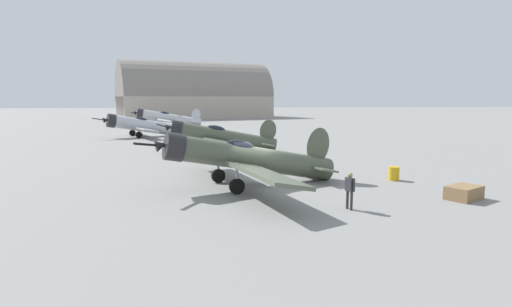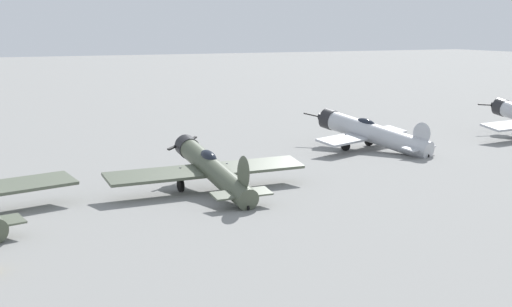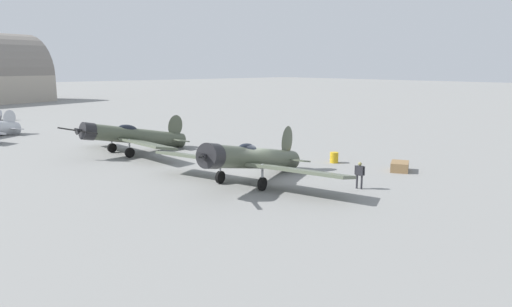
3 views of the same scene
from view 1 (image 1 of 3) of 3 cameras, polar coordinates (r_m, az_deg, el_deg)
The scene contains 9 objects.
ground_plane at distance 23.06m, azimuth -0.00°, elevation -4.44°, with size 400.00×400.00×0.00m, color gray.
airplane_foreground at distance 22.59m, azimuth -1.23°, elevation -0.68°, with size 13.55×10.90×3.29m.
airplane_mid_apron at distance 36.71m, azimuth -4.93°, elevation 2.34°, with size 12.52×10.87×3.11m.
airplane_far_line at distance 54.39m, azimuth -15.07°, elevation 3.71°, with size 10.33×11.00×3.33m.
airplane_outer_stand at distance 71.06m, azimuth -12.14°, elevation 4.81°, with size 12.39×11.31×3.33m.
ground_crew_mechanic at distance 18.42m, azimuth 12.82°, elevation -4.57°, with size 0.61×0.34×1.63m.
equipment_crate at distance 22.27m, azimuth 26.77°, elevation -4.85°, with size 1.85×2.05×0.65m.
fuel_drum at distance 25.79m, azimuth 18.49°, elevation -2.63°, with size 0.66×0.66×0.81m.
distant_hangar at distance 105.07m, azimuth -8.51°, elevation 7.44°, with size 26.94×39.36×16.98m.
Camera 1 is at (22.38, -2.81, 4.81)m, focal length 28.97 mm.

